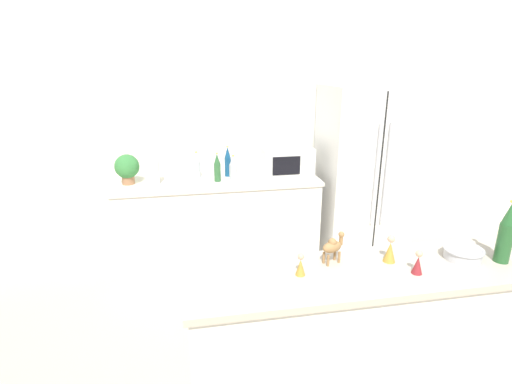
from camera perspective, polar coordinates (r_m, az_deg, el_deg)
wall_back at (r=4.11m, az=0.95°, el=8.81°), size 8.00×0.06×2.55m
back_counter at (r=3.96m, az=-5.39°, el=-4.23°), size 1.93×0.63×0.88m
refrigerator at (r=4.15m, az=15.06°, el=2.50°), size 0.83×0.69×1.74m
bar_counter at (r=2.35m, az=14.71°, el=-20.97°), size 1.82×0.49×0.96m
potted_plant at (r=3.78m, az=-17.94°, el=3.33°), size 0.22×0.22×0.27m
paper_towel_roll at (r=3.70m, az=-14.56°, el=2.89°), size 0.12×0.12×0.25m
microwave at (r=3.91m, az=4.30°, el=4.44°), size 0.48×0.37×0.28m
back_bottle_0 at (r=3.76m, az=-3.26°, el=3.44°), size 0.08×0.08×0.23m
back_bottle_1 at (r=3.86m, az=-8.47°, el=3.81°), size 0.07×0.07×0.25m
back_bottle_2 at (r=3.86m, az=-4.06°, el=4.30°), size 0.06×0.06×0.29m
back_bottle_3 at (r=3.71m, az=-5.56°, el=3.46°), size 0.06×0.06×0.27m
wine_bottle at (r=2.39m, az=32.15°, el=-4.99°), size 0.07×0.07×0.33m
fruit_bowl at (r=2.36m, az=27.48°, el=-7.72°), size 0.20×0.20×0.06m
camel_figurine at (r=2.07m, az=10.95°, el=-7.57°), size 0.13×0.09×0.16m
wise_man_figurine_blue at (r=2.17m, az=18.60°, el=-7.90°), size 0.06×0.06×0.15m
wise_man_figurine_crimson at (r=2.11m, az=22.11°, el=-9.46°), size 0.05×0.05×0.12m
wise_man_figurine_purple at (r=1.96m, az=6.38°, el=-10.44°), size 0.05×0.05×0.11m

